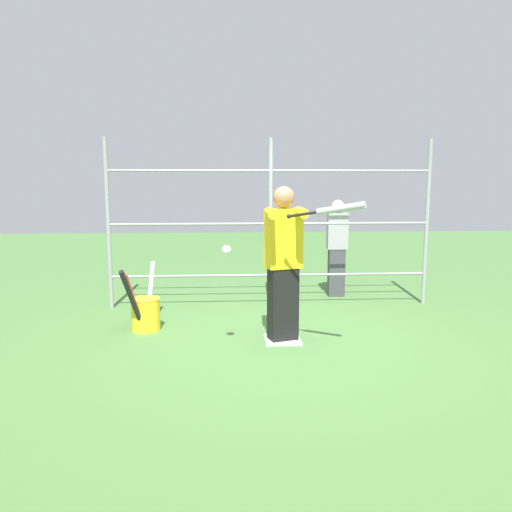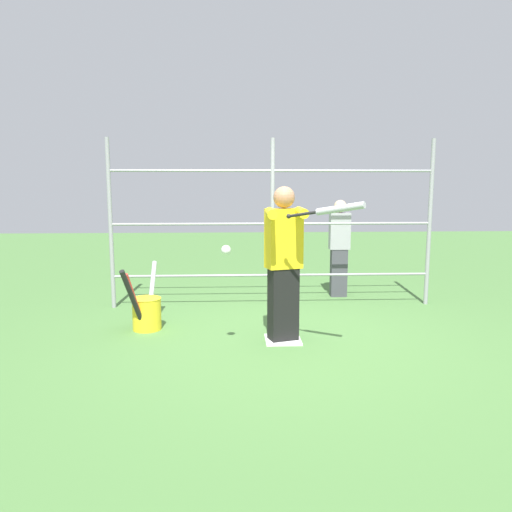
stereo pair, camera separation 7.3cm
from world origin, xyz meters
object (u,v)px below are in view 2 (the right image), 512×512
bat_bucket (146,311)px  bystander_behind_fence (339,247)px  softball_in_flight (226,250)px  batter (284,259)px  baseball_bat_swinging (333,210)px

bat_bucket → bystander_behind_fence: bearing=-148.5°
softball_in_flight → bystander_behind_fence: (-1.72, -2.62, -0.33)m
batter → baseball_bat_swinging: batter is taller
batter → bat_bucket: (1.62, -0.52, -0.71)m
bat_bucket → bystander_behind_fence: size_ratio=0.77×
batter → softball_in_flight: 0.79m
baseball_bat_swinging → softball_in_flight: (1.02, -0.29, -0.42)m
batter → softball_in_flight: (0.63, 0.45, 0.17)m
softball_in_flight → bat_bucket: size_ratio=0.08×
batter → bystander_behind_fence: (-1.09, -2.17, -0.16)m
batter → baseball_bat_swinging: (-0.39, 0.74, 0.59)m
bat_bucket → softball_in_flight: bearing=135.7°
batter → baseball_bat_swinging: 1.02m
softball_in_flight → baseball_bat_swinging: bearing=164.3°
batter → bat_bucket: 1.84m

